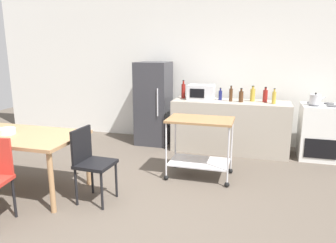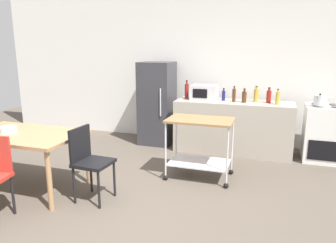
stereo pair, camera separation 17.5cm
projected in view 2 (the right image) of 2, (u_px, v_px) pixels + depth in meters
name	position (u px, v px, depth m)	size (l,w,h in m)	color
ground_plane	(120.00, 213.00, 3.55)	(12.00, 12.00, 0.00)	brown
back_wall	(192.00, 66.00, 6.19)	(8.40, 0.12, 2.90)	silver
kitchen_counter	(233.00, 127.00, 5.58)	(2.00, 0.64, 0.90)	#A89E8E
dining_table	(22.00, 139.00, 4.05)	(1.50, 0.90, 0.75)	#A37A51
chair_black	(89.00, 158.00, 3.78)	(0.42, 0.42, 0.89)	black
stove_oven	(323.00, 133.00, 5.15)	(0.60, 0.61, 0.92)	white
refrigerator	(157.00, 103.00, 6.04)	(0.60, 0.63, 1.55)	#333338
kitchen_cart	(200.00, 138.00, 4.42)	(0.91, 0.57, 0.85)	olive
bottle_wine	(187.00, 91.00, 5.80)	(0.07, 0.07, 0.33)	maroon
microwave	(204.00, 92.00, 5.67)	(0.46, 0.35, 0.26)	silver
bottle_sparkling_water	(224.00, 95.00, 5.57)	(0.06, 0.06, 0.22)	navy
bottle_hot_sauce	(234.00, 95.00, 5.43)	(0.06, 0.06, 0.27)	#4C2D19
bottle_soda	(244.00, 97.00, 5.36)	(0.08, 0.08, 0.24)	#4C2D19
bottle_soy_sauce	(256.00, 95.00, 5.43)	(0.08, 0.08, 0.27)	gold
bottle_sesame_oil	(269.00, 96.00, 5.33)	(0.08, 0.08, 0.26)	maroon
bottle_olive_oil	(278.00, 98.00, 5.17)	(0.06, 0.06, 0.26)	gold
fruit_bowl	(9.00, 130.00, 4.05)	(0.20, 0.20, 0.07)	white
kettle	(320.00, 100.00, 4.97)	(0.24, 0.17, 0.19)	silver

